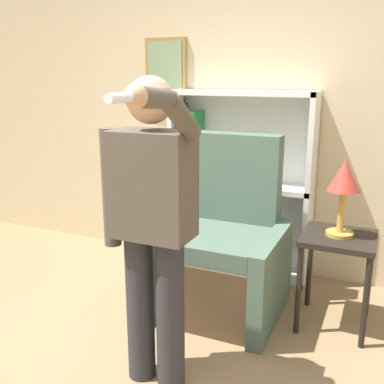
# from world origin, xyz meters

# --- Properties ---
(wall_back) EXTENTS (8.00, 0.11, 2.80)m
(wall_back) POSITION_xyz_m (-0.01, 2.03, 1.40)
(wall_back) COLOR beige
(wall_back) RESTS_ON ground_plane
(bookcase) EXTENTS (1.18, 0.28, 1.51)m
(bookcase) POSITION_xyz_m (-0.11, 1.87, 0.73)
(bookcase) COLOR white
(bookcase) RESTS_ON ground_plane
(armchair) EXTENTS (0.83, 0.81, 1.23)m
(armchair) POSITION_xyz_m (0.12, 1.21, 0.39)
(armchair) COLOR #4C3823
(armchair) RESTS_ON ground_plane
(person_standing) EXTENTS (0.55, 0.78, 1.63)m
(person_standing) POSITION_xyz_m (0.06, 0.29, 0.93)
(person_standing) COLOR #2D2D33
(person_standing) RESTS_ON ground_plane
(side_table) EXTENTS (0.46, 0.46, 0.63)m
(side_table) POSITION_xyz_m (0.88, 1.28, 0.52)
(side_table) COLOR black
(side_table) RESTS_ON ground_plane
(table_lamp) EXTENTS (0.20, 0.20, 0.49)m
(table_lamp) POSITION_xyz_m (0.88, 1.28, 0.98)
(table_lamp) COLOR gold
(table_lamp) RESTS_ON side_table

